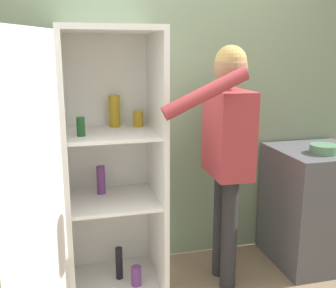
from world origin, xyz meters
The scene contains 5 objects.
wall_back centered at (0.00, 0.98, 1.27)m, with size 7.00×0.06×2.55m.
refrigerator centered at (-0.46, 0.55, 0.91)m, with size 0.98×1.18×1.82m.
person centered at (0.43, 0.49, 1.09)m, with size 0.65×0.57×1.71m.
counter centered at (1.26, 0.61, 0.47)m, with size 0.67×0.65×0.93m.
bowl centered at (1.21, 0.50, 0.96)m, with size 0.20×0.20×0.07m.
Camera 1 is at (-0.60, -1.96, 1.67)m, focal length 42.00 mm.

